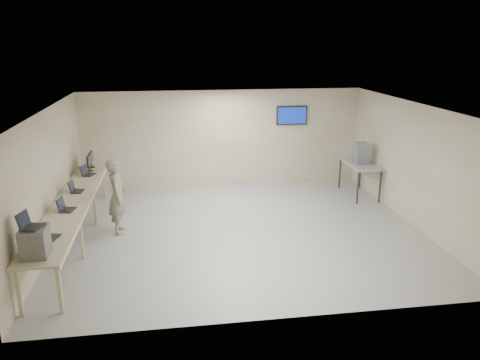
{
  "coord_description": "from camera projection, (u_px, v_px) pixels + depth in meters",
  "views": [
    {
      "loc": [
        -1.48,
        -9.66,
        4.16
      ],
      "look_at": [
        0.0,
        0.2,
        1.15
      ],
      "focal_mm": 35.0,
      "sensor_mm": 36.0,
      "label": 1
    }
  ],
  "objects": [
    {
      "name": "room",
      "position": [
        242.0,
        170.0,
        10.21
      ],
      "size": [
        8.01,
        7.01,
        2.81
      ],
      "color": "#ADADAD",
      "rests_on": "ground"
    },
    {
      "name": "soldier",
      "position": [
        117.0,
        196.0,
        10.28
      ],
      "size": [
        0.44,
        0.64,
        1.7
      ],
      "primitive_type": "imported",
      "rotation": [
        0.0,
        0.0,
        1.62
      ],
      "color": "slate",
      "rests_on": "ground"
    },
    {
      "name": "laptop_1",
      "position": [
        65.0,
        207.0,
        9.25
      ],
      "size": [
        0.33,
        0.37,
        0.26
      ],
      "rotation": [
        0.0,
        0.0,
        -0.18
      ],
      "color": "black",
      "rests_on": "workbench"
    },
    {
      "name": "monitor_far",
      "position": [
        91.0,
        158.0,
        12.32
      ],
      "size": [
        0.19,
        0.42,
        0.42
      ],
      "color": "black",
      "rests_on": "workbench"
    },
    {
      "name": "laptop_on_box",
      "position": [
        29.0,
        224.0,
        7.18
      ],
      "size": [
        0.36,
        0.39,
        0.27
      ],
      "rotation": [
        0.0,
        0.0,
        -0.24
      ],
      "color": "black",
      "rests_on": "equipment_box"
    },
    {
      "name": "workbench",
      "position": [
        73.0,
        205.0,
        9.81
      ],
      "size": [
        0.76,
        6.0,
        0.9
      ],
      "color": "#BAB197",
      "rests_on": "ground"
    },
    {
      "name": "laptop_2",
      "position": [
        75.0,
        189.0,
        10.39
      ],
      "size": [
        0.31,
        0.36,
        0.26
      ],
      "rotation": [
        0.0,
        0.0,
        -0.13
      ],
      "color": "black",
      "rests_on": "workbench"
    },
    {
      "name": "storage_bins",
      "position": [
        360.0,
        153.0,
        12.66
      ],
      "size": [
        0.36,
        0.4,
        0.57
      ],
      "color": "#8D93A7",
      "rests_on": "side_table"
    },
    {
      "name": "side_table",
      "position": [
        360.0,
        166.0,
        12.76
      ],
      "size": [
        0.72,
        1.54,
        0.92
      ],
      "color": "#9A9DA2",
      "rests_on": "ground"
    },
    {
      "name": "laptop_0",
      "position": [
        47.0,
        235.0,
        7.95
      ],
      "size": [
        0.35,
        0.38,
        0.26
      ],
      "rotation": [
        0.0,
        0.0,
        -0.25
      ],
      "color": "black",
      "rests_on": "workbench"
    },
    {
      "name": "equipment_box",
      "position": [
        35.0,
        242.0,
        7.27
      ],
      "size": [
        0.4,
        0.46,
        0.47
      ],
      "primitive_type": "cube",
      "rotation": [
        0.0,
        0.0,
        0.01
      ],
      "color": "#585B5F",
      "rests_on": "workbench"
    },
    {
      "name": "laptop_3",
      "position": [
        87.0,
        173.0,
        11.66
      ],
      "size": [
        0.36,
        0.39,
        0.26
      ],
      "rotation": [
        0.0,
        0.0,
        -0.32
      ],
      "color": "black",
      "rests_on": "workbench"
    },
    {
      "name": "monitor_near",
      "position": [
        89.0,
        162.0,
        11.98
      ],
      "size": [
        0.18,
        0.41,
        0.41
      ],
      "color": "black",
      "rests_on": "workbench"
    }
  ]
}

